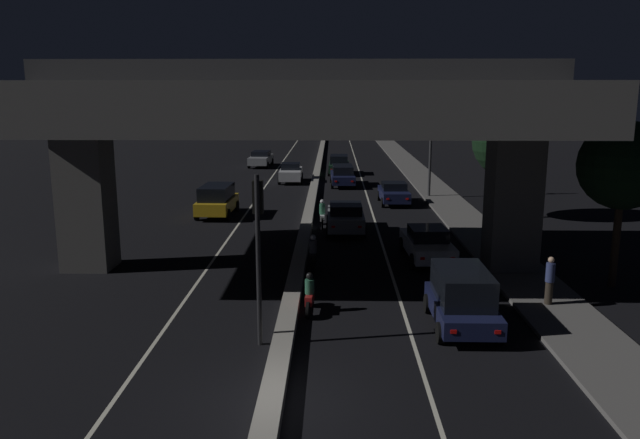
# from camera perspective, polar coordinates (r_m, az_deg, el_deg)

# --- Properties ---
(ground_plane) EXTENTS (200.00, 200.00, 0.00)m
(ground_plane) POSITION_cam_1_polar(r_m,az_deg,el_deg) (15.68, -4.42, -16.55)
(ground_plane) COLOR black
(lane_line_left_inner) EXTENTS (0.12, 126.00, 0.00)m
(lane_line_left_inner) POSITION_cam_1_polar(r_m,az_deg,el_deg) (49.58, -4.98, 3.11)
(lane_line_left_inner) COLOR beige
(lane_line_left_inner) RESTS_ON ground_plane
(lane_line_right_inner) EXTENTS (0.12, 126.00, 0.00)m
(lane_line_right_inner) POSITION_cam_1_polar(r_m,az_deg,el_deg) (49.36, 4.02, 3.08)
(lane_line_right_inner) COLOR beige
(lane_line_right_inner) RESTS_ON ground_plane
(median_divider) EXTENTS (0.60, 126.00, 0.35)m
(median_divider) POSITION_cam_1_polar(r_m,az_deg,el_deg) (49.29, -0.49, 3.30)
(median_divider) COLOR gray
(median_divider) RESTS_ON ground_plane
(sidewalk_right) EXTENTS (2.63, 126.00, 0.15)m
(sidewalk_right) POSITION_cam_1_polar(r_m,az_deg,el_deg) (43.06, 11.40, 1.70)
(sidewalk_right) COLOR #5B5956
(sidewalk_right) RESTS_ON ground_plane
(elevated_overpass) EXTENTS (21.69, 11.24, 8.63)m
(elevated_overpass) POSITION_cam_1_polar(r_m,az_deg,el_deg) (25.44, -2.09, 9.66)
(elevated_overpass) COLOR #5B5956
(elevated_overpass) RESTS_ON ground_plane
(traffic_light_left_of_median) EXTENTS (0.30, 0.49, 5.10)m
(traffic_light_left_of_median) POSITION_cam_1_polar(r_m,az_deg,el_deg) (18.03, -5.67, -0.96)
(traffic_light_left_of_median) COLOR black
(traffic_light_left_of_median) RESTS_ON ground_plane
(street_lamp) EXTENTS (1.90, 0.32, 7.93)m
(street_lamp) POSITION_cam_1_polar(r_m,az_deg,el_deg) (43.91, 9.80, 7.98)
(street_lamp) COLOR #2D2D30
(street_lamp) RESTS_ON ground_plane
(car_dark_blue_lead) EXTENTS (1.97, 4.00, 1.87)m
(car_dark_blue_lead) POSITION_cam_1_polar(r_m,az_deg,el_deg) (20.41, 12.85, -6.94)
(car_dark_blue_lead) COLOR #141938
(car_dark_blue_lead) RESTS_ON ground_plane
(car_white_second) EXTENTS (2.10, 4.56, 1.52)m
(car_white_second) POSITION_cam_1_polar(r_m,az_deg,el_deg) (27.97, 9.77, -2.17)
(car_white_second) COLOR silver
(car_white_second) RESTS_ON ground_plane
(car_silver_third) EXTENTS (2.07, 4.27, 1.55)m
(car_silver_third) POSITION_cam_1_polar(r_m,az_deg,el_deg) (33.16, 2.35, 0.23)
(car_silver_third) COLOR gray
(car_silver_third) RESTS_ON ground_plane
(car_dark_blue_fourth) EXTENTS (1.99, 4.07, 1.46)m
(car_dark_blue_fourth) POSITION_cam_1_polar(r_m,az_deg,el_deg) (41.59, 6.77, 2.43)
(car_dark_blue_fourth) COLOR #141938
(car_dark_blue_fourth) RESTS_ON ground_plane
(car_dark_blue_fifth) EXTENTS (2.04, 4.86, 1.60)m
(car_dark_blue_fifth) POSITION_cam_1_polar(r_m,az_deg,el_deg) (49.31, 2.08, 4.09)
(car_dark_blue_fifth) COLOR #141938
(car_dark_blue_fifth) RESTS_ON ground_plane
(car_dark_green_sixth) EXTENTS (1.98, 4.22, 1.71)m
(car_dark_green_sixth) POSITION_cam_1_polar(r_m,az_deg,el_deg) (56.05, 1.74, 5.05)
(car_dark_green_sixth) COLOR black
(car_dark_green_sixth) RESTS_ON ground_plane
(car_taxi_yellow_lead_oncoming) EXTENTS (2.13, 4.33, 1.87)m
(car_taxi_yellow_lead_oncoming) POSITION_cam_1_polar(r_m,az_deg,el_deg) (37.82, -9.40, 1.81)
(car_taxi_yellow_lead_oncoming) COLOR gold
(car_taxi_yellow_lead_oncoming) RESTS_ON ground_plane
(car_white_second_oncoming) EXTENTS (1.96, 4.11, 1.57)m
(car_white_second_oncoming) POSITION_cam_1_polar(r_m,az_deg,el_deg) (51.18, -2.69, 4.30)
(car_white_second_oncoming) COLOR silver
(car_white_second_oncoming) RESTS_ON ground_plane
(car_silver_third_oncoming) EXTENTS (2.19, 4.79, 1.50)m
(car_silver_third_oncoming) POSITION_cam_1_polar(r_m,az_deg,el_deg) (62.07, -5.43, 5.58)
(car_silver_third_oncoming) COLOR gray
(car_silver_third_oncoming) RESTS_ON ground_plane
(motorcycle_red_filtering_near) EXTENTS (0.34, 1.77, 1.40)m
(motorcycle_red_filtering_near) POSITION_cam_1_polar(r_m,az_deg,el_deg) (21.27, -0.96, -6.96)
(motorcycle_red_filtering_near) COLOR black
(motorcycle_red_filtering_near) RESTS_ON ground_plane
(motorcycle_black_filtering_mid) EXTENTS (0.34, 1.84, 1.48)m
(motorcycle_black_filtering_mid) POSITION_cam_1_polar(r_m,az_deg,el_deg) (26.32, -0.63, -3.21)
(motorcycle_black_filtering_mid) COLOR black
(motorcycle_black_filtering_mid) RESTS_ON ground_plane
(motorcycle_white_filtering_far) EXTENTS (0.33, 1.90, 1.53)m
(motorcycle_white_filtering_far) POSITION_cam_1_polar(r_m,az_deg,el_deg) (34.39, 0.21, 0.39)
(motorcycle_white_filtering_far) COLOR black
(motorcycle_white_filtering_far) RESTS_ON ground_plane
(pedestrian_on_sidewalk) EXTENTS (0.31, 0.31, 1.69)m
(pedestrian_on_sidewalk) POSITION_cam_1_polar(r_m,az_deg,el_deg) (22.98, 20.27, -5.22)
(pedestrian_on_sidewalk) COLOR #2D261E
(pedestrian_on_sidewalk) RESTS_ON sidewalk_right
(roadside_tree_kerbside_near) EXTENTS (3.32, 3.32, 6.35)m
(roadside_tree_kerbside_near) POSITION_cam_1_polar(r_m,az_deg,el_deg) (25.80, 26.00, 4.44)
(roadside_tree_kerbside_near) COLOR #2D2116
(roadside_tree_kerbside_near) RESTS_ON ground_plane
(roadside_tree_kerbside_mid) EXTENTS (4.23, 4.23, 6.67)m
(roadside_tree_kerbside_mid) POSITION_cam_1_polar(r_m,az_deg,el_deg) (37.66, 16.93, 6.87)
(roadside_tree_kerbside_mid) COLOR #2D2116
(roadside_tree_kerbside_mid) RESTS_ON ground_plane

